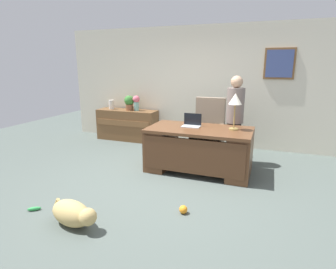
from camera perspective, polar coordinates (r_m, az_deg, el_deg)
ground_plane at (r=4.39m, az=-0.74°, el=-10.51°), size 12.00×12.00×0.00m
back_wall at (r=6.49m, az=7.79°, el=9.82°), size 7.00×0.16×2.70m
desk at (r=4.85m, az=6.37°, el=-2.85°), size 1.78×0.95×0.77m
credenza at (r=6.98m, az=-8.40°, el=2.00°), size 1.51×0.50×0.75m
armchair at (r=5.66m, az=8.32°, el=0.63°), size 0.60×0.59×1.19m
person_standing at (r=5.28m, az=13.62°, el=3.06°), size 0.32×0.32×1.65m
dog_lying at (r=3.51m, az=-19.02°, el=-15.22°), size 0.73×0.41×0.30m
laptop at (r=4.91m, az=4.94°, el=2.34°), size 0.32×0.22×0.22m
desk_lamp at (r=4.70m, az=13.77°, el=6.71°), size 0.22×0.22×0.61m
vase_with_flowers at (r=6.76m, az=-6.59°, el=6.75°), size 0.17×0.17×0.36m
vase_empty at (r=7.12m, az=-11.63°, el=6.10°), size 0.14×0.14×0.23m
potted_plant at (r=6.85m, az=-8.03°, el=6.66°), size 0.24×0.24×0.36m
dog_toy_ball at (r=3.62m, az=3.19°, el=-15.26°), size 0.11×0.11×0.11m
dog_toy_bone at (r=3.89m, az=-20.66°, el=-14.51°), size 0.15×0.13×0.05m
dog_toy_plush at (r=4.08m, az=-25.97°, el=-13.67°), size 0.16×0.14×0.05m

